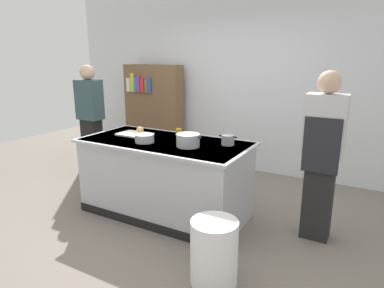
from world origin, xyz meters
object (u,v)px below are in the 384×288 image
at_px(person_guest, 91,118).
at_px(bookshelf, 154,113).
at_px(mixing_bowl, 144,138).
at_px(person_chef, 322,154).
at_px(onion, 140,130).
at_px(juice_cup, 179,133).
at_px(stock_pot, 188,140).
at_px(trash_bin, 214,252).
at_px(sauce_pan, 228,140).

relative_size(person_guest, bookshelf, 1.01).
relative_size(mixing_bowl, person_chef, 0.13).
distance_m(onion, mixing_bowl, 0.36).
bearing_deg(person_chef, juice_cup, 80.61).
bearing_deg(stock_pot, trash_bin, -48.43).
height_order(mixing_bowl, trash_bin, mixing_bowl).
relative_size(trash_bin, person_chef, 0.32).
height_order(onion, juice_cup, onion).
relative_size(trash_bin, person_guest, 0.32).
bearing_deg(stock_pot, sauce_pan, 38.64).
xyz_separation_m(juice_cup, person_guest, (-1.79, 0.32, -0.04)).
relative_size(stock_pot, juice_cup, 3.19).
relative_size(juice_cup, bookshelf, 0.06).
distance_m(onion, person_guest, 1.43).
bearing_deg(mixing_bowl, person_guest, 155.09).
xyz_separation_m(sauce_pan, juice_cup, (-0.68, 0.07, -0.01)).
xyz_separation_m(sauce_pan, person_chef, (0.97, 0.10, -0.04)).
xyz_separation_m(onion, mixing_bowl, (0.26, -0.25, -0.02)).
relative_size(stock_pot, trash_bin, 0.57).
bearing_deg(stock_pot, person_chef, 16.10).
height_order(juice_cup, trash_bin, juice_cup).
relative_size(trash_bin, bookshelf, 0.33).
distance_m(onion, stock_pot, 0.80).
xyz_separation_m(mixing_bowl, juice_cup, (0.19, 0.43, 0.00)).
height_order(sauce_pan, juice_cup, sauce_pan).
bearing_deg(onion, juice_cup, 21.62).
relative_size(sauce_pan, juice_cup, 2.08).
distance_m(stock_pot, juice_cup, 0.48).
relative_size(person_chef, person_guest, 1.00).
bearing_deg(person_guest, sauce_pan, 64.27).
distance_m(trash_bin, person_guest, 3.25).
xyz_separation_m(stock_pot, sauce_pan, (0.34, 0.28, -0.01)).
xyz_separation_m(juice_cup, person_chef, (1.65, 0.03, -0.04)).
bearing_deg(sauce_pan, onion, -174.59).
xyz_separation_m(mixing_bowl, person_guest, (-1.60, 0.74, -0.03)).
bearing_deg(stock_pot, mixing_bowl, -170.91).
bearing_deg(person_chef, stock_pot, 95.56).
xyz_separation_m(stock_pot, juice_cup, (-0.33, 0.35, -0.02)).
bearing_deg(onion, sauce_pan, 5.41).
bearing_deg(person_guest, juice_cup, 63.19).
bearing_deg(bookshelf, juice_cup, -46.13).
xyz_separation_m(stock_pot, bookshelf, (-1.81, 1.88, -0.12)).
relative_size(onion, stock_pot, 0.28).
distance_m(sauce_pan, bookshelf, 2.68).
bearing_deg(sauce_pan, bookshelf, 143.27).
bearing_deg(person_guest, onion, 53.02).
bearing_deg(mixing_bowl, stock_pot, 9.09).
distance_m(juice_cup, person_guest, 1.82).
distance_m(trash_bin, person_chef, 1.47).
height_order(mixing_bowl, juice_cup, juice_cup).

